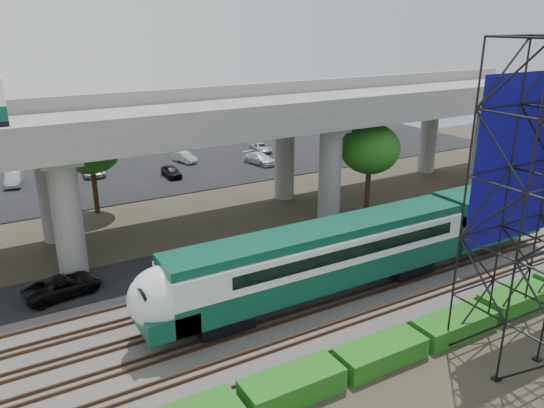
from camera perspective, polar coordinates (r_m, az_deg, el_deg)
ground at (r=29.48m, az=4.41°, el=-12.90°), size 140.00×140.00×0.00m
ballast_bed at (r=30.85m, az=2.29°, el=-11.06°), size 90.00×12.00×0.20m
service_road at (r=37.52m, az=-4.66°, el=-5.43°), size 90.00×5.00×0.08m
parking_lot at (r=58.44m, az=-14.67°, el=3.09°), size 90.00×18.00×0.08m
harbor_water at (r=79.35m, az=-19.09°, el=6.80°), size 140.00×40.00×0.03m
rail_tracks at (r=30.76m, az=2.29°, el=-10.77°), size 90.00×9.52×0.16m
commuter_train at (r=31.75m, az=8.69°, el=-4.72°), size 29.30×3.06×4.30m
overpass at (r=39.42m, az=-10.24°, el=8.05°), size 80.00×12.00×12.40m
hedge_strip at (r=26.91m, az=11.62°, el=-15.33°), size 34.60×1.80×1.20m
trees at (r=39.20m, az=-14.68°, el=3.69°), size 40.94×16.94×7.69m
suv at (r=34.16m, az=-21.57°, el=-8.18°), size 4.77×2.81×1.25m
parked_cars at (r=57.97m, az=-14.60°, el=3.63°), size 37.40×9.69×1.31m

